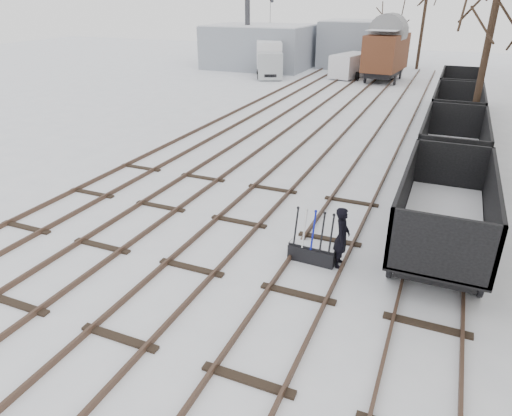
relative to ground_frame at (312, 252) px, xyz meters
The scene contains 17 objects.
ground 3.31m from the ground_frame, 149.82° to the right, with size 120.00×120.00×0.00m, color white.
tracks 12.35m from the ground_frame, 103.36° to the left, with size 13.90×52.00×0.16m.
shed_left 37.86m from the ground_frame, 114.78° to the left, with size 10.00×8.00×4.10m.
shed_right 39.00m from the ground_frame, 100.13° to the left, with size 7.00×6.00×4.50m.
ground_frame is the anchor object (origin of this frame).
worker 0.95m from the ground_frame, ahead, with size 0.62×0.41×1.70m, color black.
freight_wagon_a 3.75m from the ground_frame, 31.69° to the left, with size 2.34×5.85×2.39m.
freight_wagon_b 8.94m from the ground_frame, 69.33° to the left, with size 2.34×5.85×2.39m.
freight_wagon_c 15.09m from the ground_frame, 77.95° to the left, with size 2.34×5.85×2.39m.
freight_wagon_d 21.38m from the ground_frame, 81.53° to the left, with size 2.34×5.85×2.39m.
box_van_wagon 31.02m from the ground_frame, 95.44° to the left, with size 3.45×5.77×4.21m.
lorry 32.41m from the ground_frame, 113.83° to the left, with size 3.84×6.90×3.00m.
panel_van 32.14m from the ground_frame, 100.72° to the left, with size 3.08×4.98×2.04m.
crane 37.11m from the ground_frame, 116.64° to the left, with size 2.30×6.03×10.17m.
tree_near 13.34m from the ground_frame, 72.71° to the left, with size 0.30×0.30×6.92m, color black.
tree_far_left 39.49m from the ground_frame, 95.82° to the left, with size 0.30×0.30×4.88m, color black.
tree_far_right 39.56m from the ground_frame, 91.40° to the left, with size 0.30×0.30×7.90m, color black.
Camera 1 is at (5.68, -8.88, 6.64)m, focal length 32.00 mm.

